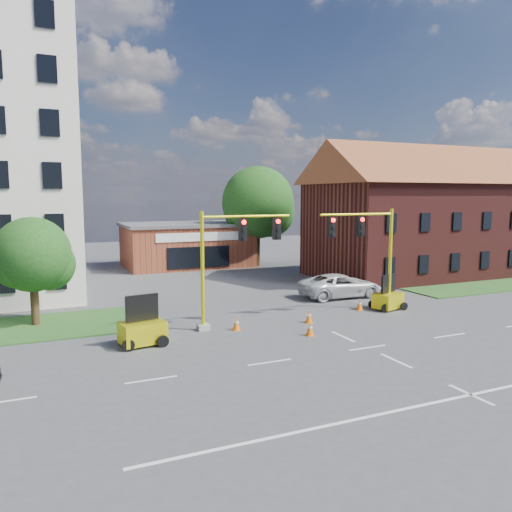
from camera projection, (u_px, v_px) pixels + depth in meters
name	position (u px, v px, depth m)	size (l,w,h in m)	color
ground	(367.00, 348.00, 23.01)	(120.00, 120.00, 0.00)	#424144
grass_verge_ne	(489.00, 286.00, 38.40)	(14.00, 4.00, 0.08)	#2A5620
lane_markings	(412.00, 368.00, 20.28)	(60.00, 36.00, 0.01)	silver
brick_shop	(187.00, 244.00, 49.98)	(12.40, 8.40, 4.30)	brown
townhouse_row	(427.00, 208.00, 44.05)	(21.00, 11.00, 11.50)	#4E1B17
tree_large	(261.00, 205.00, 49.63)	(7.51, 7.15, 9.91)	#322012
tree_nw_front	(37.00, 257.00, 26.64)	(4.20, 4.00, 5.88)	#322012
signal_mast_west	(232.00, 254.00, 26.24)	(5.30, 0.60, 6.20)	gray
signal_mast_east	(368.00, 247.00, 29.73)	(5.30, 0.60, 6.20)	gray
trailer_west	(143.00, 330.00, 23.36)	(2.20, 1.65, 2.30)	yellow
trailer_east	(388.00, 299.00, 30.80)	(2.11, 1.74, 2.07)	yellow
cone_a	(310.00, 329.00, 24.98)	(0.40, 0.40, 0.70)	orange
cone_b	(236.00, 324.00, 25.99)	(0.40, 0.40, 0.70)	orange
cone_c	(309.00, 317.00, 27.54)	(0.40, 0.40, 0.70)	orange
cone_d	(360.00, 305.00, 30.59)	(0.40, 0.40, 0.70)	orange
pickup_white	(340.00, 285.00, 34.54)	(2.68, 5.81, 1.61)	silver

